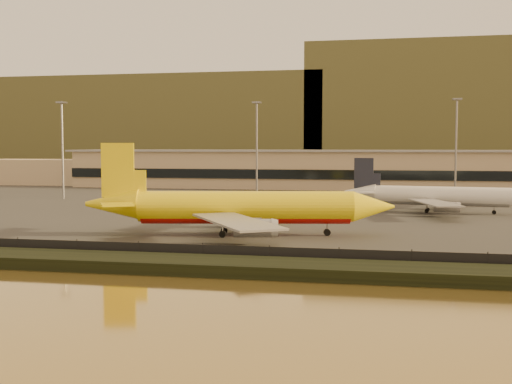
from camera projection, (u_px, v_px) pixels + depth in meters
ground at (215, 247)px, 88.76m from camera, size 900.00×900.00×0.00m
embankment at (176, 264)px, 72.08m from camera, size 320.00×7.00×1.40m
tarmac at (302, 195)px, 181.67m from camera, size 320.00×220.00×0.20m
perimeter_fence at (186, 253)px, 75.95m from camera, size 300.00×0.05×2.20m
terminal_building at (270, 169)px, 213.95m from camera, size 202.00×25.00×12.60m
apron_light_masts at (352, 139)px, 158.06m from camera, size 152.20×12.20×25.40m
distant_hills at (318, 120)px, 423.12m from camera, size 470.00×160.00×70.00m
dhl_cargo_jet at (240, 208)px, 98.74m from camera, size 47.67×46.06×14.28m
white_narrowbody_jet at (438, 196)px, 133.25m from camera, size 39.27×38.04×11.28m
gse_vehicle_yellow at (269, 217)px, 115.88m from camera, size 4.98×3.70×2.04m
gse_vehicle_white at (229, 210)px, 129.23m from camera, size 4.64×3.15×1.91m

